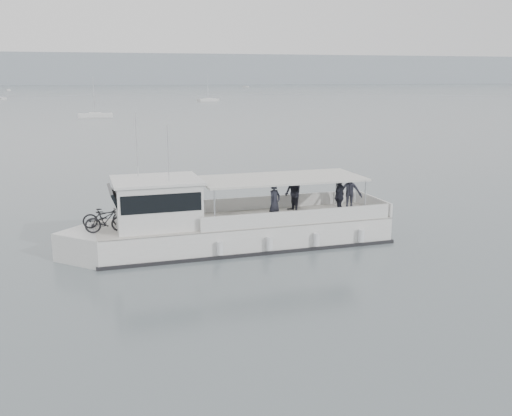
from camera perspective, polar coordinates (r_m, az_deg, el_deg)
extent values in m
plane|color=slate|center=(20.90, -3.83, -6.86)|extent=(1400.00, 1400.00, 0.00)
cube|color=#939EA8|center=(579.37, -14.83, 13.24)|extent=(1400.00, 90.00, 28.00)
cube|color=silver|center=(24.57, -1.13, -2.65)|extent=(12.47, 3.82, 1.34)
cube|color=silver|center=(23.68, -15.66, -3.75)|extent=(3.34, 3.34, 1.34)
cube|color=beige|center=(24.40, -1.14, -1.14)|extent=(12.47, 3.82, 0.06)
cube|color=black|center=(24.68, -1.12, -3.57)|extent=(12.68, 3.95, 0.19)
cube|color=silver|center=(26.34, 1.77, 0.61)|extent=(8.23, 0.46, 0.62)
cube|color=silver|center=(23.45, 4.29, -0.98)|extent=(8.23, 0.46, 0.62)
cube|color=silver|center=(26.64, 11.61, 0.48)|extent=(0.24, 3.29, 0.62)
cube|color=silver|center=(23.46, -9.87, 0.42)|extent=(3.41, 2.92, 1.85)
cube|color=black|center=(23.28, -13.77, 0.53)|extent=(0.69, 2.59, 1.19)
cube|color=black|center=(23.39, -9.90, 1.15)|extent=(3.20, 2.95, 0.72)
cube|color=silver|center=(23.27, -9.96, 2.76)|extent=(3.62, 3.13, 0.10)
cube|color=silver|center=(24.54, 2.54, 2.99)|extent=(7.12, 3.38, 0.08)
cylinder|color=silver|center=(22.44, -4.16, -0.20)|extent=(0.06, 0.06, 1.70)
cylinder|color=silver|center=(25.19, -5.66, 1.23)|extent=(0.06, 0.06, 1.70)
cylinder|color=silver|center=(24.73, 10.86, 0.84)|extent=(0.06, 0.06, 1.70)
cylinder|color=silver|center=(27.25, 8.03, 2.06)|extent=(0.06, 0.06, 1.70)
cylinder|color=silver|center=(23.92, -11.85, 6.20)|extent=(0.03, 0.03, 2.67)
cylinder|color=silver|center=(22.45, -8.78, 5.36)|extent=(0.03, 0.03, 2.26)
cylinder|color=silver|center=(22.50, -3.63, -4.02)|extent=(0.26, 0.26, 0.51)
cylinder|color=silver|center=(23.04, 1.36, -3.58)|extent=(0.26, 0.26, 0.51)
cylinder|color=silver|center=(23.76, 6.07, -3.15)|extent=(0.26, 0.26, 0.51)
cylinder|color=silver|center=(24.62, 10.48, -2.72)|extent=(0.26, 0.26, 0.51)
imported|color=black|center=(23.80, -14.87, -0.79)|extent=(1.79, 0.69, 0.93)
imported|color=black|center=(23.00, -14.77, -1.20)|extent=(1.64, 0.53, 0.98)
imported|color=#22232D|center=(23.64, 1.87, 0.55)|extent=(0.75, 0.70, 1.73)
imported|color=#22232D|center=(25.64, 3.71, 1.51)|extent=(0.78, 0.93, 1.73)
imported|color=#22232D|center=(25.08, 8.32, 1.14)|extent=(0.99, 1.04, 1.73)
imported|color=#22232D|center=(26.43, 9.38, 1.71)|extent=(1.25, 0.92, 1.73)
cube|color=silver|center=(107.81, -15.77, 8.89)|extent=(6.09, 2.30, 0.75)
cube|color=silver|center=(107.79, -15.79, 9.06)|extent=(2.20, 1.81, 0.45)
cylinder|color=silver|center=(107.65, -15.89, 10.79)|extent=(0.08, 0.08, 6.57)
cube|color=silver|center=(174.94, -4.81, 10.71)|extent=(7.12, 4.70, 0.75)
cube|color=silver|center=(174.93, -4.81, 10.81)|extent=(2.94, 2.69, 0.45)
cylinder|color=silver|center=(174.83, -4.84, 12.03)|extent=(0.08, 0.08, 7.49)
cube|color=silver|center=(331.14, -23.52, 10.75)|extent=(2.87, 5.37, 0.75)
cube|color=silver|center=(331.13, -23.52, 10.81)|extent=(1.84, 2.10, 0.45)
cylinder|color=silver|center=(331.09, -23.57, 11.29)|extent=(0.08, 0.08, 5.64)
cube|color=silver|center=(412.73, -1.06, 12.03)|extent=(4.24, 4.70, 0.75)
cube|color=silver|center=(412.72, -1.06, 12.08)|extent=(2.11, 2.16, 0.45)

